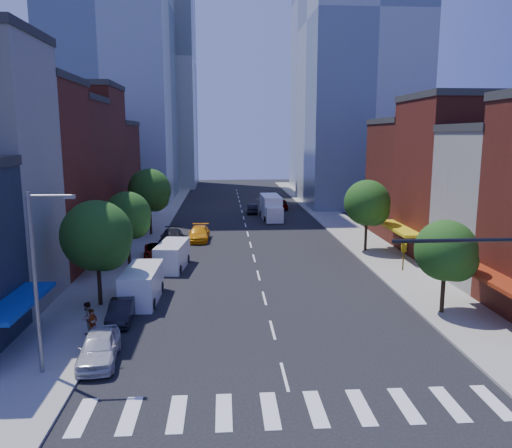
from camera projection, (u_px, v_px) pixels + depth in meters
The scene contains 30 objects.
ground at pixel (285, 377), 24.59m from camera, with size 220.00×220.00×0.00m, color black.
sidewalk_left at pixel (148, 229), 63.04m from camera, with size 5.00×120.00×0.15m, color gray.
sidewalk_right at pixel (342, 226), 64.68m from camera, with size 5.00×120.00×0.15m, color gray.
crosswalk at pixel (293, 410), 21.64m from camera, with size 19.00×3.00×0.01m, color silver.
bldg_left_2 at pixel (8, 180), 41.93m from camera, with size 12.00×9.00×16.00m, color #5E1F16.
bldg_left_3 at pixel (44, 178), 50.36m from camera, with size 12.00×8.00×15.00m, color #591F16.
bldg_left_4 at pixel (69, 163), 58.54m from camera, with size 12.00×9.00×17.00m, color #5E1F16.
bldg_left_5 at pixel (91, 174), 68.22m from camera, with size 12.00×10.00×13.00m, color #591F16.
bldg_right_2 at pixel (470, 179), 48.21m from camera, with size 12.00×10.00×15.00m, color #5E1F16.
bldg_right_3 at pixel (428, 180), 58.21m from camera, with size 12.00×10.00×13.00m, color #591F16.
tower_ne at pixel (361, 22), 81.50m from camera, with size 18.00×20.00×60.00m, color #9EA5AD.
tower_far_w at pixel (154, 61), 111.76m from camera, with size 18.00×18.00×56.00m, color #9EA5AD.
streetlight at pixel (38, 272), 23.86m from camera, with size 2.25×0.25×9.00m.
tree_left_near at pixel (99, 238), 33.71m from camera, with size 4.80×4.80×7.30m.
tree_left_mid at pixel (129, 217), 44.57m from camera, with size 4.20×4.20×6.65m.
tree_left_far at pixel (151, 192), 58.20m from camera, with size 5.00×5.00×7.75m.
tree_right_near at pixel (448, 253), 32.39m from camera, with size 4.00×4.00×6.20m.
tree_right_far at pixel (369, 205), 49.95m from camera, with size 4.60×4.60×7.20m.
parked_car_front at pixel (99, 347), 26.08m from camera, with size 1.90×4.72×1.61m, color silver.
parked_car_second at pixel (121, 311), 31.80m from camera, with size 1.43×4.11×1.35m, color black.
parked_car_third at pixel (156, 251), 48.33m from camera, with size 2.19×4.74×1.32m, color #999999.
parked_car_rear at pixel (171, 237), 53.99m from camera, with size 2.26×5.56×1.61m, color black.
cargo_van_near at pixel (142, 285), 35.51m from camera, with size 2.46×5.75×2.42m.
cargo_van_far at pixel (172, 256), 44.26m from camera, with size 2.81×5.71×2.34m.
taxi at pixel (199, 234), 56.12m from camera, with size 2.22×5.47×1.59m, color orange.
traffic_car_oncoming at pixel (252, 209), 75.70m from camera, with size 1.52×4.35×1.43m, color black.
traffic_car_far at pixel (282, 204), 80.05m from camera, with size 1.87×4.65×1.59m, color #999999.
box_truck at pixel (271, 208), 70.27m from camera, with size 2.75×8.29×3.31m.
pedestrian_near at pixel (93, 324), 28.69m from camera, with size 0.65×0.43×1.78m, color #999999.
pedestrian_far at pixel (87, 318), 29.42m from camera, with size 0.93×0.73×1.92m, color #999999.
Camera 1 is at (-2.93, -22.72, 11.76)m, focal length 35.00 mm.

